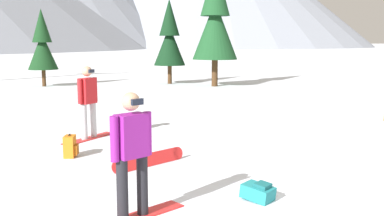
# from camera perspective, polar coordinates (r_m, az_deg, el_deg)

# --- Properties ---
(snowboarder_foreground) EXTENTS (1.51, 0.98, 1.69)m
(snowboarder_foreground) POSITION_cam_1_polar(r_m,az_deg,el_deg) (5.89, -7.67, -5.77)
(snowboarder_foreground) COLOR red
(snowboarder_foreground) RESTS_ON ground_plane
(snowboarder_background) EXTENTS (1.31, 1.33, 1.75)m
(snowboarder_background) POSITION_cam_1_polar(r_m,az_deg,el_deg) (10.95, -13.12, 0.89)
(snowboarder_background) COLOR red
(snowboarder_background) RESTS_ON ground_plane
(loose_snowboard_far_spare) EXTENTS (1.51, 0.89, 0.25)m
(loose_snowboard_far_spare) POSITION_cam_1_polar(r_m,az_deg,el_deg) (8.53, -5.50, -6.53)
(loose_snowboard_far_spare) COLOR red
(loose_snowboard_far_spare) RESTS_ON ground_plane
(backpack_orange) EXTENTS (0.31, 0.36, 0.47)m
(backpack_orange) POSITION_cam_1_polar(r_m,az_deg,el_deg) (9.44, -15.25, -4.77)
(backpack_orange) COLOR orange
(backpack_orange) RESTS_ON ground_plane
(backpack_teal) EXTENTS (0.53, 0.56, 0.29)m
(backpack_teal) POSITION_cam_1_polar(r_m,az_deg,el_deg) (6.79, 8.44, -10.50)
(backpack_teal) COLOR #1E7A7F
(backpack_teal) RESTS_ON ground_plane
(pine_tree_tall) EXTENTS (1.73, 1.73, 4.64)m
(pine_tree_tall) POSITION_cam_1_polar(r_m,az_deg,el_deg) (24.85, -2.89, 8.93)
(pine_tree_tall) COLOR #472D19
(pine_tree_tall) RESTS_ON ground_plane
(pine_tree_twin) EXTENTS (1.53, 1.53, 4.00)m
(pine_tree_twin) POSITION_cam_1_polar(r_m,az_deg,el_deg) (24.59, -18.54, 7.71)
(pine_tree_twin) COLOR #472D19
(pine_tree_twin) RESTS_ON ground_plane
(pine_tree_short) EXTENTS (2.34, 2.34, 6.38)m
(pine_tree_short) POSITION_cam_1_polar(r_m,az_deg,el_deg) (23.44, 2.96, 11.27)
(pine_tree_short) COLOR #472D19
(pine_tree_short) RESTS_ON ground_plane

